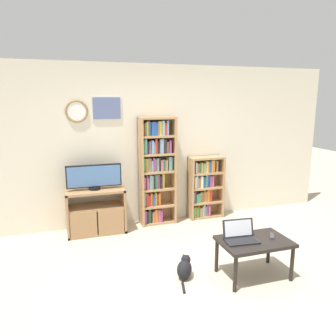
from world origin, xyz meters
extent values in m
plane|color=#BCAD93|center=(0.00, 0.00, 0.00)|extent=(18.00, 18.00, 0.00)
cube|color=beige|center=(0.00, 2.11, 1.30)|extent=(6.49, 0.06, 2.60)
torus|color=olive|center=(-1.18, 2.07, 1.87)|extent=(0.34, 0.04, 0.34)
cylinder|color=white|center=(-1.18, 2.07, 1.87)|extent=(0.28, 0.02, 0.28)
cube|color=silver|center=(-0.73, 2.08, 1.91)|extent=(0.46, 0.01, 0.36)
cube|color=slate|center=(-0.73, 2.07, 1.91)|extent=(0.42, 0.02, 0.33)
cube|color=#9E754C|center=(-1.41, 1.85, 0.35)|extent=(0.04, 0.43, 0.69)
cube|color=#9E754C|center=(-0.56, 1.85, 0.35)|extent=(0.04, 0.43, 0.69)
cube|color=#9E754C|center=(-0.98, 1.85, 0.67)|extent=(0.89, 0.43, 0.04)
cube|color=#9E754C|center=(-0.98, 1.85, 0.02)|extent=(0.89, 0.43, 0.04)
cube|color=#9E754C|center=(-0.98, 1.85, 0.42)|extent=(0.81, 0.39, 0.04)
cube|color=#9E754C|center=(-1.19, 1.65, 0.23)|extent=(0.39, 0.02, 0.38)
cube|color=#9E754C|center=(-0.78, 1.65, 0.23)|extent=(0.39, 0.02, 0.38)
cylinder|color=black|center=(-0.99, 1.85, 0.71)|extent=(0.18, 0.18, 0.04)
cube|color=black|center=(-0.99, 1.85, 0.91)|extent=(0.83, 0.05, 0.35)
cube|color=#4770A8|center=(-0.99, 1.83, 0.91)|extent=(0.79, 0.01, 0.31)
cube|color=tan|center=(-0.24, 1.93, 0.89)|extent=(0.04, 0.27, 1.77)
cube|color=tan|center=(0.31, 1.93, 0.89)|extent=(0.04, 0.27, 1.77)
cube|color=tan|center=(0.04, 2.06, 0.89)|extent=(0.59, 0.02, 1.77)
cube|color=tan|center=(0.04, 1.93, 0.02)|extent=(0.51, 0.23, 0.04)
cube|color=tan|center=(0.04, 1.93, 0.31)|extent=(0.51, 0.23, 0.04)
cube|color=tan|center=(0.04, 1.93, 0.60)|extent=(0.51, 0.23, 0.04)
cube|color=tan|center=(0.04, 1.93, 0.89)|extent=(0.51, 0.23, 0.04)
cube|color=tan|center=(0.04, 1.93, 1.18)|extent=(0.51, 0.23, 0.04)
cube|color=tan|center=(0.04, 1.93, 1.47)|extent=(0.51, 0.23, 0.04)
cube|color=tan|center=(0.04, 1.93, 1.76)|extent=(0.51, 0.23, 0.04)
cube|color=#9E4293|center=(-0.19, 1.94, 0.15)|extent=(0.04, 0.20, 0.22)
cube|color=#232328|center=(-0.15, 1.94, 0.14)|extent=(0.04, 0.19, 0.20)
cube|color=#388947|center=(-0.11, 1.95, 0.15)|extent=(0.03, 0.17, 0.24)
cube|color=#232328|center=(-0.09, 1.94, 0.14)|extent=(0.02, 0.19, 0.21)
cube|color=orange|center=(-0.06, 1.94, 0.13)|extent=(0.02, 0.20, 0.18)
cube|color=#B75B70|center=(-0.03, 1.94, 0.14)|extent=(0.03, 0.19, 0.20)
cube|color=orange|center=(0.00, 1.94, 0.14)|extent=(0.04, 0.19, 0.22)
cube|color=#B75B70|center=(0.05, 1.94, 0.14)|extent=(0.04, 0.20, 0.21)
cube|color=#9E4293|center=(0.08, 1.94, 0.14)|extent=(0.03, 0.21, 0.20)
cube|color=#5B9389|center=(-0.19, 1.95, 0.44)|extent=(0.04, 0.17, 0.23)
cube|color=red|center=(-0.15, 1.94, 0.43)|extent=(0.04, 0.18, 0.22)
cube|color=red|center=(-0.11, 1.94, 0.41)|extent=(0.03, 0.18, 0.18)
cube|color=orange|center=(-0.08, 1.95, 0.43)|extent=(0.03, 0.17, 0.21)
cube|color=#2856A8|center=(-0.04, 1.94, 0.42)|extent=(0.04, 0.20, 0.20)
cube|color=gold|center=(-0.01, 1.94, 0.44)|extent=(0.02, 0.18, 0.22)
cube|color=red|center=(0.02, 1.95, 0.42)|extent=(0.02, 0.17, 0.19)
cube|color=orange|center=(0.06, 1.95, 0.43)|extent=(0.03, 0.17, 0.20)
cube|color=#B75B70|center=(-0.19, 1.95, 0.72)|extent=(0.04, 0.17, 0.20)
cube|color=#9E4293|center=(-0.15, 1.94, 0.73)|extent=(0.02, 0.21, 0.23)
cube|color=#B75B70|center=(-0.13, 1.94, 0.71)|extent=(0.02, 0.20, 0.19)
cube|color=#5B9389|center=(-0.10, 1.94, 0.73)|extent=(0.04, 0.20, 0.23)
cube|color=white|center=(-0.06, 1.95, 0.73)|extent=(0.03, 0.17, 0.22)
cube|color=#232328|center=(-0.03, 1.94, 0.73)|extent=(0.02, 0.21, 0.24)
cube|color=#388947|center=(0.00, 1.94, 0.73)|extent=(0.04, 0.18, 0.23)
cube|color=#9E4293|center=(0.04, 1.95, 0.73)|extent=(0.04, 0.17, 0.23)
cube|color=#232328|center=(0.08, 1.94, 0.72)|extent=(0.03, 0.21, 0.21)
cube|color=gold|center=(0.12, 1.95, 0.73)|extent=(0.04, 0.17, 0.24)
cube|color=#388947|center=(-0.19, 1.95, 1.02)|extent=(0.04, 0.17, 0.22)
cube|color=orange|center=(-0.15, 1.94, 1.01)|extent=(0.03, 0.18, 0.22)
cube|color=#5B9389|center=(-0.12, 1.94, 1.02)|extent=(0.02, 0.18, 0.22)
cube|color=#93704C|center=(-0.10, 1.94, 1.01)|extent=(0.03, 0.19, 0.22)
cube|color=#759EB7|center=(-0.07, 1.94, 1.00)|extent=(0.02, 0.20, 0.18)
cube|color=#9E4293|center=(-0.04, 1.94, 1.02)|extent=(0.03, 0.19, 0.22)
cube|color=#B75B70|center=(-0.01, 1.95, 1.00)|extent=(0.03, 0.17, 0.20)
cube|color=#5B9389|center=(0.03, 1.94, 1.01)|extent=(0.03, 0.19, 0.21)
cube|color=#232328|center=(0.06, 1.94, 1.02)|extent=(0.02, 0.18, 0.23)
cube|color=#B75B70|center=(0.09, 1.94, 1.00)|extent=(0.04, 0.20, 0.19)
cube|color=#388947|center=(0.13, 1.94, 1.00)|extent=(0.03, 0.18, 0.19)
cube|color=#93704C|center=(0.17, 1.94, 0.99)|extent=(0.04, 0.21, 0.18)
cube|color=#93704C|center=(0.20, 1.95, 1.01)|extent=(0.02, 0.17, 0.22)
cube|color=#5B9389|center=(0.23, 1.94, 1.02)|extent=(0.04, 0.21, 0.23)
cube|color=#5B9389|center=(0.26, 1.94, 1.01)|extent=(0.02, 0.19, 0.22)
cube|color=#388947|center=(-0.20, 1.94, 1.30)|extent=(0.02, 0.18, 0.22)
cube|color=#5B9389|center=(-0.17, 1.94, 1.31)|extent=(0.04, 0.19, 0.24)
cube|color=#232328|center=(-0.13, 1.94, 1.29)|extent=(0.03, 0.18, 0.20)
cube|color=#B75B70|center=(-0.10, 1.94, 1.30)|extent=(0.02, 0.19, 0.20)
cube|color=#2856A8|center=(-0.09, 1.94, 1.30)|extent=(0.02, 0.18, 0.21)
cube|color=#759EB7|center=(-0.06, 1.94, 1.30)|extent=(0.03, 0.20, 0.22)
cube|color=#5B9389|center=(-0.03, 1.94, 1.29)|extent=(0.03, 0.19, 0.19)
cube|color=red|center=(0.00, 1.94, 1.31)|extent=(0.03, 0.21, 0.24)
cube|color=#232328|center=(0.04, 1.94, 1.30)|extent=(0.03, 0.19, 0.20)
cube|color=#759EB7|center=(0.08, 1.94, 1.31)|extent=(0.04, 0.21, 0.23)
cube|color=white|center=(0.12, 1.95, 1.31)|extent=(0.03, 0.17, 0.24)
cube|color=#232328|center=(0.15, 1.94, 1.31)|extent=(0.04, 0.20, 0.22)
cube|color=#93704C|center=(0.20, 1.95, 1.29)|extent=(0.04, 0.17, 0.18)
cube|color=#9E4293|center=(0.24, 1.94, 1.30)|extent=(0.03, 0.21, 0.21)
cube|color=red|center=(-0.20, 1.95, 1.58)|extent=(0.03, 0.16, 0.19)
cube|color=#388947|center=(-0.17, 1.94, 1.59)|extent=(0.03, 0.18, 0.20)
cube|color=gold|center=(-0.14, 1.94, 1.59)|extent=(0.02, 0.18, 0.22)
cube|color=#93704C|center=(-0.12, 1.95, 1.60)|extent=(0.03, 0.16, 0.23)
cube|color=#2856A8|center=(-0.09, 1.95, 1.59)|extent=(0.03, 0.16, 0.21)
cube|color=#2856A8|center=(-0.05, 1.94, 1.59)|extent=(0.04, 0.20, 0.21)
cube|color=#2856A8|center=(-0.01, 1.94, 1.59)|extent=(0.04, 0.19, 0.21)
cube|color=#2856A8|center=(0.02, 1.94, 1.58)|extent=(0.02, 0.18, 0.19)
cube|color=#93704C|center=(0.04, 1.94, 1.60)|extent=(0.03, 0.19, 0.22)
cube|color=gold|center=(0.08, 1.94, 1.60)|extent=(0.04, 0.18, 0.22)
cube|color=#759EB7|center=(0.12, 1.94, 1.60)|extent=(0.04, 0.21, 0.23)
cube|color=red|center=(0.16, 1.94, 1.58)|extent=(0.03, 0.20, 0.20)
cube|color=#759EB7|center=(0.19, 1.94, 1.60)|extent=(0.02, 0.21, 0.23)
cube|color=tan|center=(0.63, 1.94, 0.54)|extent=(0.04, 0.24, 1.08)
cube|color=tan|center=(1.21, 1.94, 0.54)|extent=(0.04, 0.24, 1.08)
cube|color=tan|center=(0.92, 2.06, 0.54)|extent=(0.61, 0.02, 1.08)
cube|color=tan|center=(0.92, 1.94, 0.02)|extent=(0.54, 0.21, 0.04)
cube|color=tan|center=(0.92, 1.94, 0.28)|extent=(0.54, 0.21, 0.04)
cube|color=tan|center=(0.92, 1.94, 0.54)|extent=(0.54, 0.21, 0.04)
cube|color=tan|center=(0.92, 1.94, 0.80)|extent=(0.54, 0.21, 0.04)
cube|color=tan|center=(0.92, 1.94, 1.06)|extent=(0.54, 0.21, 0.04)
cube|color=#388947|center=(0.67, 1.95, 0.12)|extent=(0.04, 0.19, 0.18)
cube|color=orange|center=(0.71, 1.95, 0.13)|extent=(0.03, 0.17, 0.19)
cube|color=#388947|center=(0.74, 1.95, 0.13)|extent=(0.03, 0.19, 0.18)
cube|color=orange|center=(0.77, 1.95, 0.13)|extent=(0.02, 0.16, 0.19)
cube|color=#93704C|center=(0.80, 1.95, 0.12)|extent=(0.03, 0.19, 0.17)
cube|color=white|center=(0.83, 1.96, 0.12)|extent=(0.02, 0.15, 0.16)
cube|color=gold|center=(0.85, 1.95, 0.13)|extent=(0.02, 0.17, 0.19)
cube|color=#759EB7|center=(0.88, 1.96, 0.14)|extent=(0.03, 0.16, 0.21)
cube|color=#759EB7|center=(0.90, 1.95, 0.12)|extent=(0.02, 0.16, 0.17)
cube|color=#9E4293|center=(0.93, 1.95, 0.14)|extent=(0.03, 0.17, 0.21)
cube|color=#B75B70|center=(0.96, 1.95, 0.13)|extent=(0.03, 0.19, 0.18)
cube|color=#759EB7|center=(0.67, 1.96, 0.39)|extent=(0.03, 0.15, 0.18)
cube|color=#9E4293|center=(0.70, 1.96, 0.39)|extent=(0.02, 0.16, 0.19)
cube|color=#388947|center=(0.73, 1.95, 0.38)|extent=(0.04, 0.19, 0.16)
cube|color=#5B9389|center=(0.78, 1.95, 0.38)|extent=(0.04, 0.16, 0.16)
cube|color=#93704C|center=(0.82, 1.96, 0.39)|extent=(0.02, 0.15, 0.18)
cube|color=#93704C|center=(0.84, 1.96, 0.38)|extent=(0.03, 0.15, 0.17)
cube|color=orange|center=(0.87, 1.95, 0.40)|extent=(0.02, 0.17, 0.21)
cube|color=#93704C|center=(0.90, 1.95, 0.39)|extent=(0.04, 0.17, 0.18)
cube|color=orange|center=(0.94, 1.95, 0.40)|extent=(0.03, 0.17, 0.21)
cube|color=red|center=(0.98, 1.95, 0.40)|extent=(0.04, 0.18, 0.22)
cube|color=#B75B70|center=(0.67, 1.96, 0.65)|extent=(0.02, 0.15, 0.19)
cube|color=white|center=(0.70, 1.95, 0.66)|extent=(0.03, 0.18, 0.20)
cube|color=#759EB7|center=(0.73, 1.95, 0.66)|extent=(0.03, 0.16, 0.21)
cube|color=orange|center=(0.77, 1.96, 0.64)|extent=(0.04, 0.15, 0.17)
cube|color=white|center=(0.81, 1.95, 0.66)|extent=(0.04, 0.19, 0.21)
cube|color=#2856A8|center=(0.85, 1.95, 0.65)|extent=(0.04, 0.17, 0.18)
cube|color=#388947|center=(0.88, 1.95, 0.65)|extent=(0.02, 0.18, 0.18)
cube|color=#5B9389|center=(0.91, 1.96, 0.67)|extent=(0.03, 0.15, 0.21)
cube|color=#2856A8|center=(0.94, 1.96, 0.66)|extent=(0.03, 0.16, 0.20)
cube|color=#9E4293|center=(0.98, 1.95, 0.65)|extent=(0.03, 0.17, 0.19)
cube|color=#B75B70|center=(1.02, 1.95, 0.66)|extent=(0.03, 0.18, 0.19)
cube|color=#232328|center=(0.67, 1.95, 0.92)|extent=(0.04, 0.18, 0.21)
cube|color=white|center=(0.71, 1.95, 0.91)|extent=(0.02, 0.16, 0.18)
cube|color=#B75B70|center=(0.74, 1.96, 0.90)|extent=(0.02, 0.16, 0.16)
cube|color=#388947|center=(0.77, 1.96, 0.90)|extent=(0.04, 0.15, 0.16)
cube|color=gold|center=(0.80, 1.95, 0.91)|extent=(0.02, 0.18, 0.18)
cube|color=#93704C|center=(0.83, 1.95, 0.90)|extent=(0.02, 0.18, 0.17)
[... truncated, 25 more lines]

